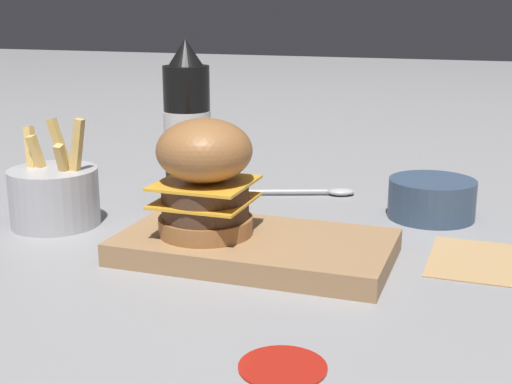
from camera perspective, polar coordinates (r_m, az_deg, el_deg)
ground_plane at (r=0.79m, az=1.23°, el=-5.43°), size 6.00×6.00×0.00m
serving_board at (r=0.79m, az=-0.00°, el=-4.38°), size 0.30×0.16×0.02m
burger at (r=0.78m, az=-4.12°, el=1.27°), size 0.10×0.10×0.13m
ketchup_bottle at (r=0.97m, az=-5.51°, el=4.73°), size 0.06×0.06×0.23m
fries_basket at (r=0.93m, az=-15.82°, el=-0.26°), size 0.11×0.11×0.14m
side_bowl at (r=0.96m, az=13.88°, el=-0.43°), size 0.11×0.11×0.05m
spoon at (r=1.05m, az=5.45°, el=0.03°), size 0.15×0.07×0.01m
ketchup_puddle at (r=0.57m, az=2.15°, el=-13.74°), size 0.07×0.07×0.00m
parchment_square at (r=0.82m, az=18.49°, el=-5.32°), size 0.14×0.14×0.00m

